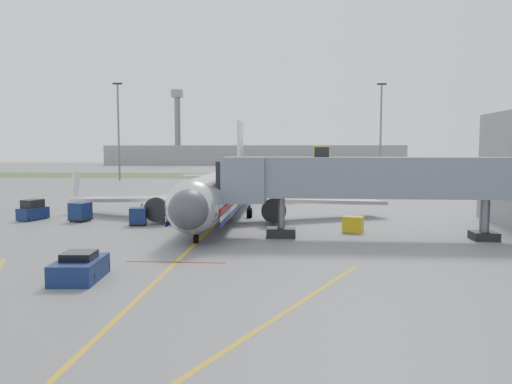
# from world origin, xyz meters

# --- Properties ---
(ground) EXTENTS (400.00, 400.00, 0.00)m
(ground) POSITION_xyz_m (0.00, 0.00, 0.00)
(ground) COLOR #565659
(ground) RESTS_ON ground
(grass_strip) EXTENTS (300.00, 25.00, 0.01)m
(grass_strip) POSITION_xyz_m (0.00, 90.00, 0.01)
(grass_strip) COLOR #2D4C1E
(grass_strip) RESTS_ON ground
(apron_markings) EXTENTS (21.52, 50.00, 0.01)m
(apron_markings) POSITION_xyz_m (0.00, -7.40, 0.00)
(apron_markings) COLOR gold
(apron_markings) RESTS_ON ground
(airliner) EXTENTS (32.10, 35.67, 10.25)m
(airliner) POSITION_xyz_m (0.00, 15.25, 2.65)
(airliner) COLOR silver
(airliner) RESTS_ON ground
(jet_bridge) EXTENTS (25.30, 4.00, 6.90)m
(jet_bridge) POSITION_xyz_m (12.86, 5.00, 4.47)
(jet_bridge) COLOR slate
(jet_bridge) RESTS_ON ground
(light_mast_left) EXTENTS (2.00, 0.44, 20.40)m
(light_mast_left) POSITION_xyz_m (-30.00, 70.00, 10.78)
(light_mast_left) COLOR #595B60
(light_mast_left) RESTS_ON ground
(light_mast_right) EXTENTS (2.00, 0.44, 20.40)m
(light_mast_right) POSITION_xyz_m (25.00, 75.00, 10.78)
(light_mast_right) COLOR #595B60
(light_mast_right) RESTS_ON ground
(distant_terminal) EXTENTS (120.00, 14.00, 8.00)m
(distant_terminal) POSITION_xyz_m (-10.00, 170.00, 4.00)
(distant_terminal) COLOR slate
(distant_terminal) RESTS_ON ground
(control_tower) EXTENTS (4.00, 4.00, 30.00)m
(control_tower) POSITION_xyz_m (-40.00, 165.00, 17.33)
(control_tower) COLOR #595B60
(control_tower) RESTS_ON ground
(pushback_tug) EXTENTS (2.42, 3.66, 1.46)m
(pushback_tug) POSITION_xyz_m (-4.00, -8.28, 0.61)
(pushback_tug) COLOR #0D1F3A
(pushback_tug) RESTS_ON ground
(baggage_tug) EXTENTS (2.20, 3.07, 1.94)m
(baggage_tug) POSITION_xyz_m (-17.72, 12.35, 0.86)
(baggage_tug) COLOR #0D1F3A
(baggage_tug) RESTS_ON ground
(baggage_cart_a) EXTENTS (2.02, 2.02, 1.75)m
(baggage_cart_a) POSITION_xyz_m (-12.81, 11.72, 0.89)
(baggage_cart_a) COLOR #0D1F3A
(baggage_cart_a) RESTS_ON ground
(baggage_cart_b) EXTENTS (1.88, 1.88, 1.56)m
(baggage_cart_b) POSITION_xyz_m (-4.70, 14.21, 0.79)
(baggage_cart_b) COLOR #0D1F3A
(baggage_cart_b) RESTS_ON ground
(baggage_cart_c) EXTENTS (1.73, 1.73, 1.56)m
(baggage_cart_c) POSITION_xyz_m (-6.75, 9.86, 0.79)
(baggage_cart_c) COLOR #0D1F3A
(baggage_cart_c) RESTS_ON ground
(belt_loader) EXTENTS (2.27, 4.28, 2.02)m
(belt_loader) POSITION_xyz_m (-2.51, 16.04, 0.50)
(belt_loader) COLOR #0D1F3A
(belt_loader) RESTS_ON ground
(ground_power_cart) EXTENTS (1.83, 1.49, 1.26)m
(ground_power_cart) POSITION_xyz_m (11.73, 7.75, 0.62)
(ground_power_cart) COLOR yellow
(ground_power_cart) RESTS_ON ground
(ramp_worker) EXTENTS (0.67, 0.56, 1.56)m
(ramp_worker) POSITION_xyz_m (-7.37, 13.08, 0.78)
(ramp_worker) COLOR #9BC517
(ramp_worker) RESTS_ON ground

